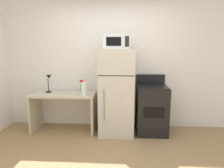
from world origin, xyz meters
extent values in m
cube|color=white|center=(0.00, 1.70, 1.30)|extent=(5.00, 0.10, 2.60)
cube|color=beige|center=(-0.90, 1.34, 0.73)|extent=(1.23, 0.58, 0.04)
cube|color=beige|center=(-1.49, 1.34, 0.35)|extent=(0.04, 0.58, 0.71)
cube|color=beige|center=(-0.31, 1.34, 0.35)|extent=(0.04, 0.58, 0.71)
cylinder|color=black|center=(-1.23, 1.41, 0.76)|extent=(0.11, 0.11, 0.02)
cylinder|color=black|center=(-1.23, 1.41, 0.90)|extent=(0.02, 0.02, 0.26)
cone|color=black|center=(-1.20, 1.39, 1.07)|extent=(0.10, 0.10, 0.08)
cylinder|color=white|center=(-0.47, 1.20, 0.87)|extent=(0.11, 0.11, 0.24)
cylinder|color=green|center=(-0.57, 1.46, 0.83)|extent=(0.06, 0.06, 0.16)
cylinder|color=white|center=(-0.57, 1.46, 0.93)|extent=(0.02, 0.02, 0.04)
cube|color=red|center=(-0.57, 1.45, 0.98)|extent=(0.06, 0.03, 0.04)
cube|color=beige|center=(0.14, 1.30, 0.80)|extent=(0.65, 0.66, 1.60)
cube|color=black|center=(0.14, 0.97, 1.15)|extent=(0.63, 0.00, 0.01)
cylinder|color=gray|center=(-0.07, 0.96, 0.64)|extent=(0.02, 0.02, 0.56)
cube|color=silver|center=(0.14, 1.28, 1.73)|extent=(0.46, 0.34, 0.26)
cube|color=black|center=(0.09, 1.11, 1.73)|extent=(0.26, 0.01, 0.15)
cube|color=black|center=(0.32, 1.11, 1.73)|extent=(0.07, 0.01, 0.18)
cube|color=black|center=(0.81, 1.33, 0.45)|extent=(0.57, 0.60, 0.90)
cube|color=black|center=(0.81, 1.33, 0.91)|extent=(0.55, 0.58, 0.02)
cube|color=black|center=(0.81, 1.61, 1.01)|extent=(0.57, 0.04, 0.18)
cube|color=black|center=(0.81, 1.03, 0.50)|extent=(0.36, 0.01, 0.20)
camera|label=1|loc=(0.26, -2.25, 1.58)|focal=30.69mm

